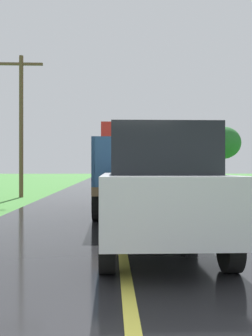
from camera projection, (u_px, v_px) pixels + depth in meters
name	position (u px, v px, depth m)	size (l,w,h in m)	color
banana_truck_near	(135.00, 166.00, 12.03)	(2.38, 5.82, 2.80)	#2D2D30
banana_truck_far	(123.00, 167.00, 27.28)	(2.38, 5.81, 2.80)	#2D2D30
utility_pole_roadside	(21.00, 120.00, 18.33)	(2.06, 0.20, 6.82)	brown
roadside_tree_mid_right	(223.00, 143.00, 27.12)	(2.57, 2.57, 4.37)	#4C3823
following_car	(157.00, 188.00, 5.97)	(1.74, 4.10, 1.92)	#B7BABF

